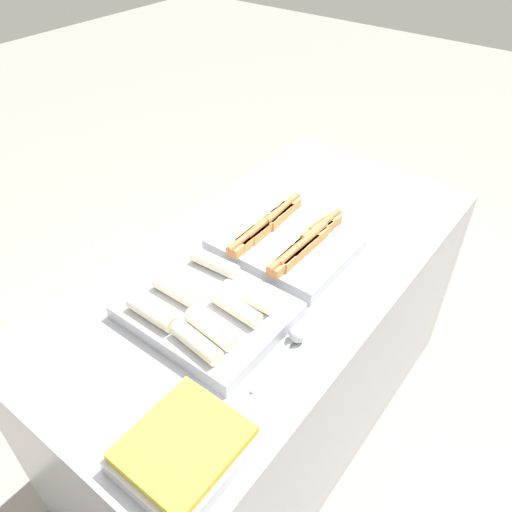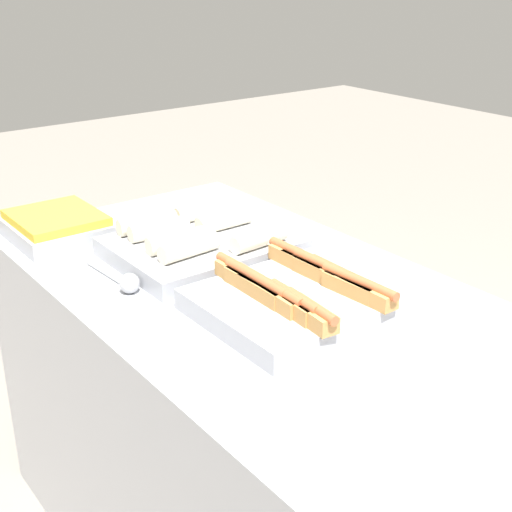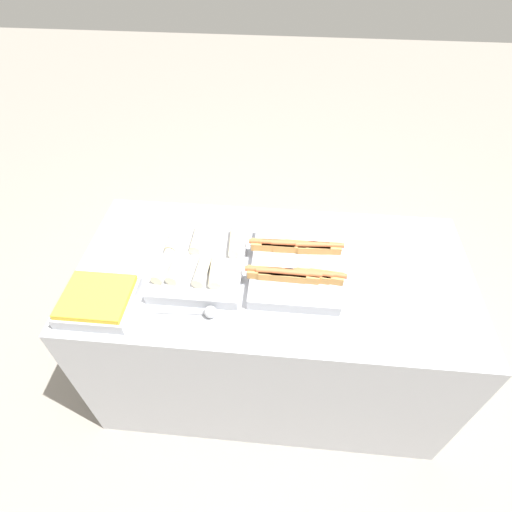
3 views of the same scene
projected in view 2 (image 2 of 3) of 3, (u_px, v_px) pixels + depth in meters
counter at (274, 449)px, 1.86m from camera, size 1.71×0.84×0.89m
tray_hotdogs at (300, 295)px, 1.61m from camera, size 0.41×0.44×0.10m
tray_wraps at (200, 243)px, 1.91m from camera, size 0.37×0.46×0.10m
tray_side_front at (57, 226)px, 2.03m from camera, size 0.28×0.25×0.07m
serving_spoon_near at (126, 282)px, 1.72m from camera, size 0.25×0.05×0.05m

